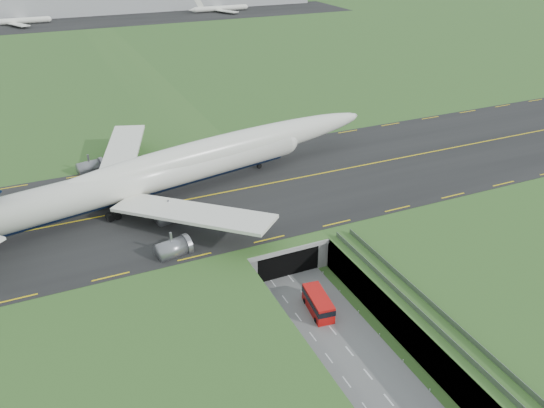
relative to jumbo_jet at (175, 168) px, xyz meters
name	(u,v)px	position (x,y,z in m)	size (l,w,h in m)	color
ground	(309,302)	(12.18, -37.13, -11.71)	(900.00, 900.00, 0.00)	#2E5522
airfield_deck	(309,287)	(12.18, -37.13, -8.71)	(800.00, 800.00, 6.00)	gray
trench_road	(331,329)	(12.18, -44.63, -11.61)	(12.00, 75.00, 0.20)	slate
taxiway	(238,190)	(12.18, -4.13, -5.62)	(800.00, 44.00, 0.18)	black
tunnel_portal	(269,238)	(12.18, -20.42, -8.38)	(17.00, 22.30, 6.00)	gray
guideway	(441,330)	(23.18, -56.24, -6.39)	(3.00, 53.00, 7.05)	#A8A8A3
jumbo_jet	(175,168)	(0.00, 0.00, 0.00)	(100.50, 62.73, 21.19)	white
shuttle_tram	(318,303)	(12.33, -39.99, -9.98)	(3.87, 8.07, 3.16)	red
cargo_terminal	(82,1)	(12.03, 262.28, 2.24)	(320.00, 67.00, 15.60)	#B2B2B2
distant_hills	(145,1)	(76.56, 392.87, -15.71)	(700.00, 91.00, 60.00)	#4F5E58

